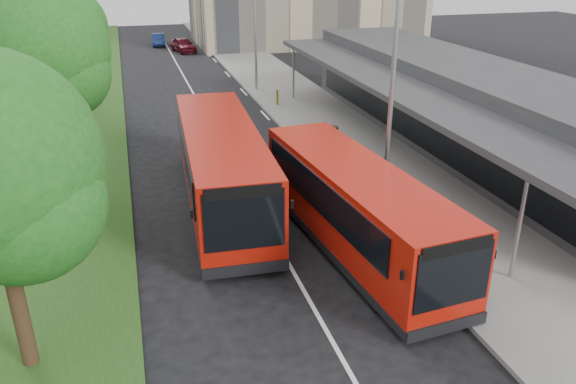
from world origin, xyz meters
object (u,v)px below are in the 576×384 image
object	(u,v)px
car_near	(183,45)
tree_far	(70,31)
bus_main	(356,209)
tree_mid	(47,58)
litter_bin	(333,135)
lamp_post_near	(390,87)
lamp_post_far	(254,19)
car_far	(158,40)
bollard	(277,97)
bus_second	(222,167)

from	to	relation	value
car_near	tree_far	bearing A→B (deg)	-127.92
bus_main	car_near	xyz separation A→B (m)	(-1.05, 38.96, -0.77)
tree_mid	litter_bin	distance (m)	12.95
lamp_post_near	bus_main	world-z (taller)	lamp_post_near
lamp_post_far	car_near	xyz separation A→B (m)	(-2.89, 16.97, -4.07)
litter_bin	car_far	world-z (taller)	car_far
tree_mid	bollard	distance (m)	15.03
lamp_post_far	car_near	bearing A→B (deg)	99.67
bus_main	bollard	xyz separation A→B (m)	(2.21, 17.67, -0.83)
bus_second	lamp_post_far	bearing A→B (deg)	76.25
lamp_post_near	litter_bin	distance (m)	8.85
bus_main	litter_bin	xyz separation A→B (m)	(2.87, 9.74, -0.84)
lamp_post_near	bus_second	bearing A→B (deg)	155.54
tree_far	car_far	distance (m)	23.61
tree_far	bollard	size ratio (longest dim) A/B	7.79
bus_main	litter_bin	bearing A→B (deg)	68.36
bus_main	bollard	bearing A→B (deg)	77.65
tree_mid	bus_main	distance (m)	13.44
lamp_post_near	bollard	distance (m)	16.21
lamp_post_near	bus_second	xyz separation A→B (m)	(-5.30, 2.41, -3.16)
bollard	car_near	world-z (taller)	car_near
tree_mid	car_near	size ratio (longest dim) A/B	2.03
bus_main	car_far	xyz separation A→B (m)	(-3.01, 43.46, -0.86)
car_far	lamp_post_far	bearing A→B (deg)	-75.21
lamp_post_near	bus_main	xyz separation A→B (m)	(-1.84, -1.99, -3.29)
bollard	car_near	size ratio (longest dim) A/B	0.23
tree_far	lamp_post_far	world-z (taller)	lamp_post_far
tree_mid	car_far	xyz separation A→B (m)	(6.28, 34.42, -4.42)
litter_bin	car_far	distance (m)	34.23
tree_mid	bus_second	bearing A→B (deg)	-38.52
tree_far	bus_second	distance (m)	17.88
car_near	car_far	bearing A→B (deg)	100.26
litter_bin	tree_mid	bearing A→B (deg)	-176.70
lamp_post_near	lamp_post_far	xyz separation A→B (m)	(0.00, 20.00, 0.00)
bus_main	bollard	distance (m)	17.82
lamp_post_near	lamp_post_far	distance (m)	20.00
tree_far	lamp_post_near	distance (m)	22.07
lamp_post_far	car_far	bearing A→B (deg)	102.73
lamp_post_far	litter_bin	size ratio (longest dim) A/B	9.33
litter_bin	car_near	distance (m)	29.48
tree_mid	bus_second	size ratio (longest dim) A/B	0.71
litter_bin	car_near	xyz separation A→B (m)	(-3.93, 29.22, 0.07)
tree_mid	bollard	world-z (taller)	tree_mid
tree_mid	bus_second	world-z (taller)	tree_mid
tree_far	lamp_post_far	xyz separation A→B (m)	(11.13, 0.95, 0.24)
lamp_post_near	bus_main	size ratio (longest dim) A/B	0.80
bollard	tree_far	bearing A→B (deg)	163.64
car_far	tree_far	bearing A→B (deg)	-103.58
bollard	car_near	bearing A→B (deg)	98.71
tree_mid	lamp_post_far	distance (m)	17.07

